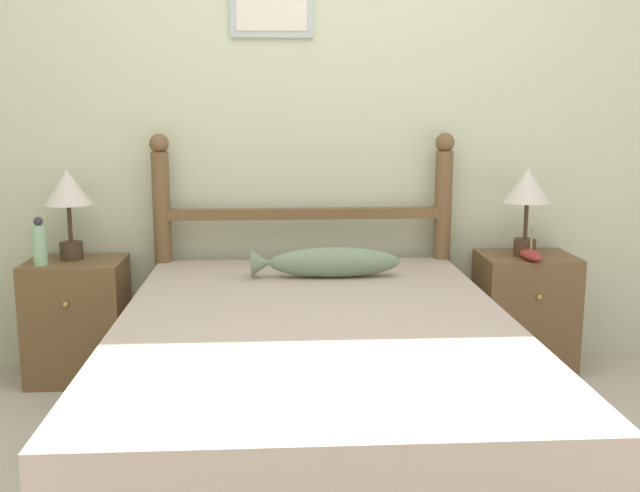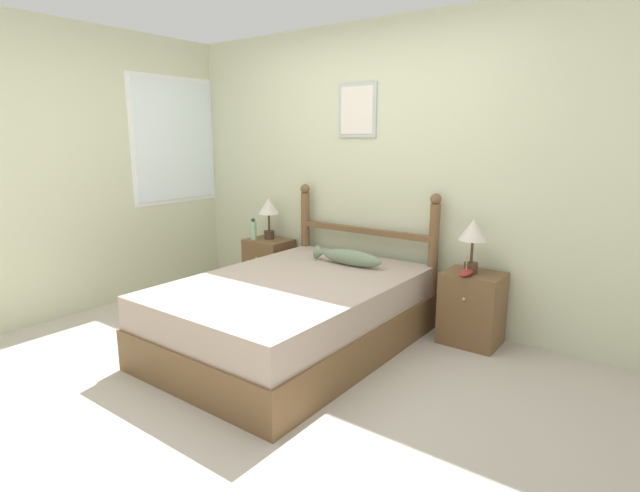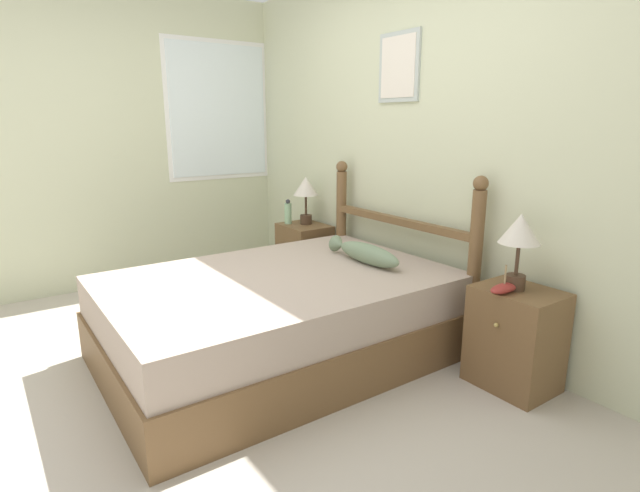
% 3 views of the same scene
% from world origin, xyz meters
% --- Properties ---
extents(ground_plane, '(16.00, 16.00, 0.00)m').
position_xyz_m(ground_plane, '(0.00, 0.00, 0.00)').
color(ground_plane, '#B7AD9E').
extents(wall_back, '(6.40, 0.08, 2.55)m').
position_xyz_m(wall_back, '(-0.00, 1.73, 1.28)').
color(wall_back, beige).
rests_on(wall_back, ground_plane).
extents(wall_left, '(0.08, 6.40, 2.55)m').
position_xyz_m(wall_left, '(-2.13, 0.03, 1.28)').
color(wall_left, beige).
rests_on(wall_left, ground_plane).
extents(bed, '(1.42, 2.07, 0.53)m').
position_xyz_m(bed, '(-0.03, 0.61, 0.26)').
color(bed, brown).
rests_on(bed, ground_plane).
extents(headboard, '(1.43, 0.09, 1.14)m').
position_xyz_m(headboard, '(-0.03, 1.61, 0.61)').
color(headboard, brown).
rests_on(headboard, ground_plane).
extents(nightstand_left, '(0.44, 0.37, 0.57)m').
position_xyz_m(nightstand_left, '(-1.09, 1.50, 0.28)').
color(nightstand_left, brown).
rests_on(nightstand_left, ground_plane).
extents(nightstand_right, '(0.44, 0.37, 0.57)m').
position_xyz_m(nightstand_right, '(1.03, 1.50, 0.28)').
color(nightstand_right, brown).
rests_on(nightstand_right, ground_plane).
extents(table_lamp_left, '(0.22, 0.22, 0.41)m').
position_xyz_m(table_lamp_left, '(-1.11, 1.53, 0.87)').
color(table_lamp_left, '#422D1E').
rests_on(table_lamp_left, nightstand_left).
extents(table_lamp_right, '(0.22, 0.22, 0.41)m').
position_xyz_m(table_lamp_right, '(1.01, 1.48, 0.87)').
color(table_lamp_right, '#422D1E').
rests_on(table_lamp_right, nightstand_right).
extents(bottle, '(0.06, 0.06, 0.22)m').
position_xyz_m(bottle, '(-1.21, 1.41, 0.66)').
color(bottle, '#99C699').
rests_on(bottle, nightstand_left).
extents(model_boat, '(0.08, 0.20, 0.15)m').
position_xyz_m(model_boat, '(1.00, 1.39, 0.59)').
color(model_boat, maroon).
rests_on(model_boat, nightstand_right).
extents(fish_pillow, '(0.64, 0.13, 0.13)m').
position_xyz_m(fish_pillow, '(0.05, 1.23, 0.60)').
color(fish_pillow, gray).
rests_on(fish_pillow, bed).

